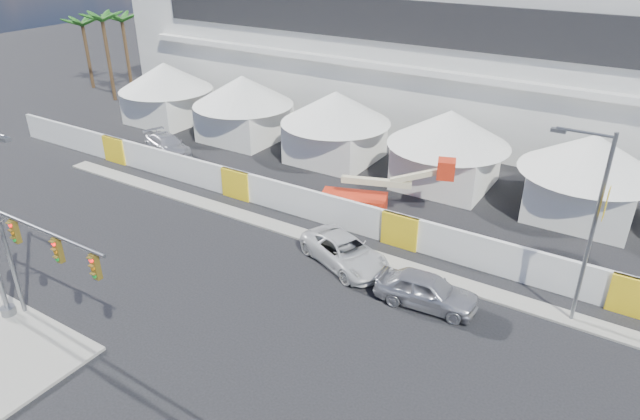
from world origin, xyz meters
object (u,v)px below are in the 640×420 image
Objects in this scene: sedan_silver at (427,290)px; pickup_curb at (345,252)px; traffic_mast at (14,258)px; streetlight_curb at (590,218)px; boom_lift at (365,200)px; lot_car_c at (167,144)px.

sedan_silver reaches higher than pickup_curb.
traffic_mast is (-14.31, -11.35, 3.05)m from sedan_silver.
streetlight_curb is (20.34, 13.86, 1.45)m from traffic_mast.
sedan_silver is at bearing -157.40° from streetlight_curb.
streetlight_curb is 1.10× the size of boom_lift.
boom_lift is (-6.99, 6.72, 0.26)m from sedan_silver.
lot_car_c is (-20.33, 6.82, -0.03)m from pickup_curb.
pickup_curb is 1.09× the size of lot_car_c.
traffic_mast is at bearing 166.75° from pickup_curb.
traffic_mast reaches higher than pickup_curb.
traffic_mast reaches higher than lot_car_c.
lot_car_c is 0.60× the size of traffic_mast.
pickup_curb is 0.61× the size of streetlight_curb.
pickup_curb is 12.17m from streetlight_curb.
streetlight_curb reaches higher than boom_lift.
streetlight_curb is at bearing 34.27° from traffic_mast.
pickup_curb is at bearing -90.97° from boom_lift.
boom_lift is at bearing 41.24° from sedan_silver.
lot_car_c is 22.50m from traffic_mast.
streetlight_curb is (31.52, -5.41, 4.60)m from lot_car_c.
streetlight_curb is at bearing -36.93° from boom_lift.
traffic_mast is at bearing 123.52° from sedan_silver.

